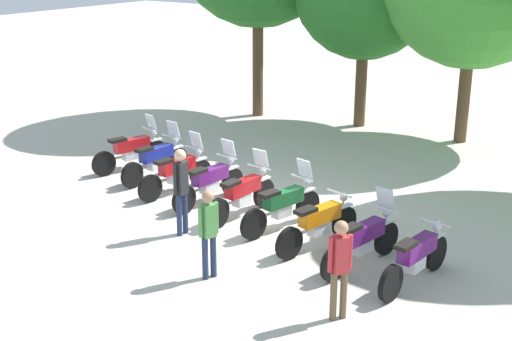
{
  "coord_description": "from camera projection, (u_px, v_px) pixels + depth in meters",
  "views": [
    {
      "loc": [
        8.07,
        -11.29,
        5.66
      ],
      "look_at": [
        0.0,
        0.5,
        0.9
      ],
      "focal_mm": 48.74,
      "sensor_mm": 36.0,
      "label": 1
    }
  ],
  "objects": [
    {
      "name": "motorcycle_6",
      "position": [
        319.0,
        223.0,
        13.29
      ],
      "size": [
        0.78,
        2.15,
        0.99
      ],
      "rotation": [
        0.0,
        0.0,
        1.34
      ],
      "color": "black",
      "rests_on": "ground_plane"
    },
    {
      "name": "motorcycle_2",
      "position": [
        177.0,
        172.0,
        16.18
      ],
      "size": [
        0.68,
        2.18,
        1.37
      ],
      "rotation": [
        0.0,
        0.0,
        1.43
      ],
      "color": "black",
      "rests_on": "ground_plane"
    },
    {
      "name": "motorcycle_1",
      "position": [
        156.0,
        159.0,
        17.11
      ],
      "size": [
        0.62,
        2.19,
        1.37
      ],
      "rotation": [
        0.0,
        0.0,
        1.51
      ],
      "color": "black",
      "rests_on": "ground_plane"
    },
    {
      "name": "motorcycle_8",
      "position": [
        416.0,
        257.0,
        11.86
      ],
      "size": [
        0.66,
        2.19,
        0.99
      ],
      "rotation": [
        0.0,
        0.0,
        1.45
      ],
      "color": "black",
      "rests_on": "ground_plane"
    },
    {
      "name": "person_0",
      "position": [
        181.0,
        185.0,
        13.71
      ],
      "size": [
        0.25,
        0.4,
        1.79
      ],
      "rotation": [
        0.0,
        0.0,
        6.21
      ],
      "color": "#232D4C",
      "rests_on": "ground_plane"
    },
    {
      "name": "motorcycle_3",
      "position": [
        210.0,
        182.0,
        15.53
      ],
      "size": [
        0.64,
        2.19,
        1.37
      ],
      "rotation": [
        0.0,
        0.0,
        1.46
      ],
      "color": "black",
      "rests_on": "ground_plane"
    },
    {
      "name": "person_2",
      "position": [
        209.0,
        228.0,
        11.94
      ],
      "size": [
        0.27,
        0.4,
        1.63
      ],
      "rotation": [
        0.0,
        0.0,
        5.94
      ],
      "color": "#232D4C",
      "rests_on": "ground_plane"
    },
    {
      "name": "motorcycle_7",
      "position": [
        363.0,
        240.0,
        12.51
      ],
      "size": [
        0.74,
        2.17,
        1.37
      ],
      "rotation": [
        0.0,
        0.0,
        1.38
      ],
      "color": "black",
      "rests_on": "ground_plane"
    },
    {
      "name": "ground_plane",
      "position": [
        243.0,
        216.0,
        14.95
      ],
      "size": [
        80.0,
        80.0,
        0.0
      ],
      "primitive_type": "plane",
      "color": "#BCB7A8"
    },
    {
      "name": "motorcycle_0",
      "position": [
        132.0,
        150.0,
        17.84
      ],
      "size": [
        0.81,
        2.14,
        1.37
      ],
      "rotation": [
        0.0,
        0.0,
        1.31
      ],
      "color": "black",
      "rests_on": "ground_plane"
    },
    {
      "name": "motorcycle_5",
      "position": [
        283.0,
        205.0,
        14.15
      ],
      "size": [
        0.78,
        2.16,
        1.37
      ],
      "rotation": [
        0.0,
        0.0,
        1.34
      ],
      "color": "black",
      "rests_on": "ground_plane"
    },
    {
      "name": "motorcycle_4",
      "position": [
        243.0,
        194.0,
        14.79
      ],
      "size": [
        0.62,
        2.19,
        1.37
      ],
      "rotation": [
        0.0,
        0.0,
        1.5
      ],
      "color": "black",
      "rests_on": "ground_plane"
    },
    {
      "name": "person_1",
      "position": [
        340.0,
        263.0,
        10.62
      ],
      "size": [
        0.31,
        0.36,
        1.66
      ],
      "rotation": [
        0.0,
        0.0,
        2.48
      ],
      "color": "brown",
      "rests_on": "ground_plane"
    }
  ]
}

